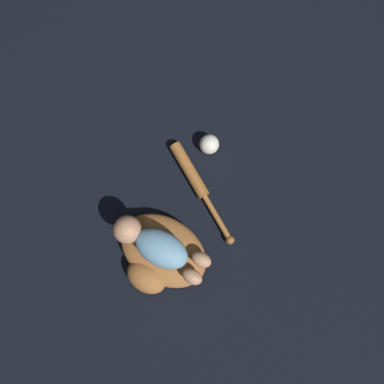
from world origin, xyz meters
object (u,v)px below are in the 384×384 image
Objects in this scene: baseball_bat at (195,180)px; baseball_glove at (161,254)px; baseball at (209,144)px; baby_figure at (156,245)px.

baseball_glove is at bearing 96.77° from baseball_bat.
baseball_bat is (0.04, -0.30, -0.02)m from baseball_glove.
baseball_glove is 4.44× the size of baseball.
baseball_bat is (0.01, -0.28, -0.11)m from baby_figure.
baseball_glove is 0.86× the size of baseball_bat.
baseball_bat is at bearing -83.23° from baseball_glove.
baby_figure reaches higher than baseball_glove.
baby_figure is 4.65× the size of baseball.
baseball is (0.04, -0.43, -0.10)m from baby_figure.
baby_figure is 0.30m from baseball_bat.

